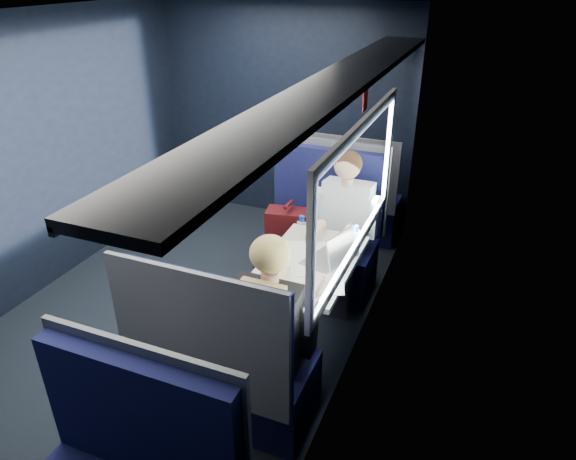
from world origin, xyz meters
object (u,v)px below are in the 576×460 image
at_px(woman, 274,321).
at_px(cup, 351,233).
at_px(table, 305,269).
at_px(laptop, 333,255).
at_px(seat_bay_far, 226,369).
at_px(man, 343,223).
at_px(seat_bay_near, 318,239).
at_px(seat_row_front, 349,201).
at_px(bottle_small, 355,242).

relative_size(woman, cup, 13.17).
xyz_separation_m(table, laptop, (0.19, 0.03, 0.14)).
height_order(seat_bay_far, man, man).
relative_size(seat_bay_near, man, 0.95).
height_order(seat_row_front, bottle_small, seat_row_front).
bearing_deg(woman, seat_bay_near, 99.56).
bearing_deg(woman, table, 95.45).
relative_size(man, cup, 13.17).
height_order(table, cup, cup).
distance_m(man, laptop, 0.68).
bearing_deg(bottle_small, laptop, -121.56).
relative_size(seat_bay_near, seat_bay_far, 1.00).
distance_m(seat_bay_far, laptop, 1.05).
xyz_separation_m(man, woman, (0.00, -1.41, 0.01)).
distance_m(man, cup, 0.32).
distance_m(seat_row_front, laptop, 1.85).
distance_m(seat_bay_far, cup, 1.41).
height_order(table, laptop, laptop).
xyz_separation_m(seat_bay_near, woman, (0.27, -1.57, 0.30)).
bearing_deg(bottle_small, woman, -104.13).
bearing_deg(man, table, -95.52).
distance_m(laptop, cup, 0.39).
height_order(seat_bay_far, bottle_small, seat_bay_far).
bearing_deg(table, cup, 63.48).
xyz_separation_m(laptop, cup, (0.02, 0.39, -0.01)).
relative_size(seat_bay_near, bottle_small, 5.53).
distance_m(seat_row_front, woman, 2.54).
height_order(man, woman, same).
bearing_deg(cup, woman, -97.22).
distance_m(laptop, bottle_small, 0.21).
height_order(laptop, bottle_small, laptop).
bearing_deg(seat_row_front, seat_bay_near, -90.93).
bearing_deg(bottle_small, seat_row_front, 106.80).
relative_size(table, cup, 9.96).
relative_size(table, man, 0.76).
height_order(seat_bay_far, woman, woman).
height_order(man, laptop, man).
height_order(seat_bay_near, bottle_small, seat_bay_near).
xyz_separation_m(table, woman, (0.07, -0.71, 0.06)).
distance_m(table, bottle_small, 0.40).
relative_size(seat_bay_far, cup, 12.55).
bearing_deg(table, laptop, 9.43).
distance_m(seat_bay_far, woman, 0.43).
height_order(seat_row_front, man, man).
bearing_deg(man, seat_row_front, 102.83).
xyz_separation_m(seat_bay_near, laptop, (0.39, -0.83, 0.38)).
bearing_deg(laptop, cup, 86.97).
height_order(seat_bay_far, cup, seat_bay_far).
relative_size(woman, bottle_small, 5.81).
height_order(seat_bay_near, woman, woman).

